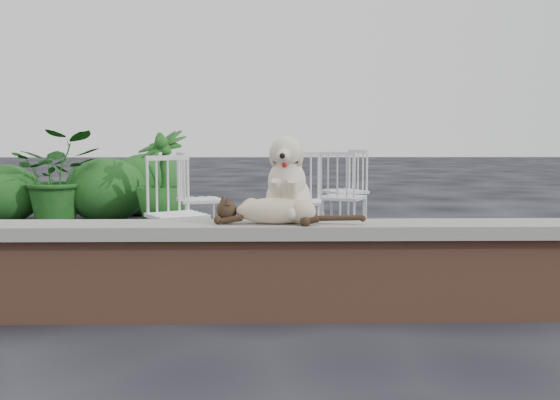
{
  "coord_description": "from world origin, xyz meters",
  "views": [
    {
      "loc": [
        -0.18,
        -3.91,
        1.11
      ],
      "look_at": [
        -0.1,
        0.2,
        0.7
      ],
      "focal_mm": 41.96,
      "sensor_mm": 36.0,
      "label": 1
    }
  ],
  "objects_px": {
    "dog": "(288,178)",
    "potted_plant_b": "(162,178)",
    "chair_c": "(343,196)",
    "chair_e": "(200,198)",
    "chair_a": "(177,213)",
    "potted_plant_a": "(59,176)",
    "cat": "(276,209)",
    "chair_d": "(344,190)",
    "chair_b": "(300,200)"
  },
  "relations": [
    {
      "from": "dog",
      "to": "potted_plant_b",
      "type": "xyz_separation_m",
      "value": [
        -1.44,
        4.12,
        -0.26
      ]
    },
    {
      "from": "chair_c",
      "to": "chair_e",
      "type": "relative_size",
      "value": 1.0
    },
    {
      "from": "dog",
      "to": "chair_a",
      "type": "bearing_deg",
      "value": 133.37
    },
    {
      "from": "chair_e",
      "to": "potted_plant_a",
      "type": "height_order",
      "value": "potted_plant_a"
    },
    {
      "from": "cat",
      "to": "potted_plant_a",
      "type": "height_order",
      "value": "potted_plant_a"
    },
    {
      "from": "potted_plant_a",
      "to": "dog",
      "type": "bearing_deg",
      "value": -57.54
    },
    {
      "from": "chair_e",
      "to": "cat",
      "type": "bearing_deg",
      "value": 177.39
    },
    {
      "from": "cat",
      "to": "chair_a",
      "type": "bearing_deg",
      "value": 128.24
    },
    {
      "from": "chair_e",
      "to": "potted_plant_b",
      "type": "bearing_deg",
      "value": 5.01
    },
    {
      "from": "dog",
      "to": "chair_d",
      "type": "relative_size",
      "value": 0.57
    },
    {
      "from": "potted_plant_a",
      "to": "potted_plant_b",
      "type": "xyz_separation_m",
      "value": [
        1.37,
        -0.31,
        -0.0
      ]
    },
    {
      "from": "cat",
      "to": "potted_plant_b",
      "type": "height_order",
      "value": "potted_plant_b"
    },
    {
      "from": "chair_a",
      "to": "chair_e",
      "type": "bearing_deg",
      "value": 58.02
    },
    {
      "from": "cat",
      "to": "chair_d",
      "type": "xyz_separation_m",
      "value": [
        0.86,
        3.76,
        -0.2
      ]
    },
    {
      "from": "dog",
      "to": "chair_a",
      "type": "xyz_separation_m",
      "value": [
        -0.87,
        1.32,
        -0.38
      ]
    },
    {
      "from": "chair_c",
      "to": "chair_e",
      "type": "bearing_deg",
      "value": 33.24
    },
    {
      "from": "chair_b",
      "to": "chair_e",
      "type": "height_order",
      "value": "same"
    },
    {
      "from": "chair_b",
      "to": "chair_c",
      "type": "xyz_separation_m",
      "value": [
        0.47,
        0.46,
        0.0
      ]
    },
    {
      "from": "chair_a",
      "to": "chair_e",
      "type": "xyz_separation_m",
      "value": [
        0.06,
        1.29,
        0.0
      ]
    },
    {
      "from": "cat",
      "to": "chair_b",
      "type": "relative_size",
      "value": 1.12
    },
    {
      "from": "chair_c",
      "to": "chair_e",
      "type": "distance_m",
      "value": 1.51
    },
    {
      "from": "potted_plant_a",
      "to": "chair_c",
      "type": "bearing_deg",
      "value": -24.17
    },
    {
      "from": "potted_plant_b",
      "to": "cat",
      "type": "bearing_deg",
      "value": -72.31
    },
    {
      "from": "chair_b",
      "to": "chair_c",
      "type": "height_order",
      "value": "same"
    },
    {
      "from": "chair_c",
      "to": "potted_plant_a",
      "type": "bearing_deg",
      "value": -0.52
    },
    {
      "from": "cat",
      "to": "chair_a",
      "type": "height_order",
      "value": "chair_a"
    },
    {
      "from": "cat",
      "to": "potted_plant_a",
      "type": "distance_m",
      "value": 5.33
    },
    {
      "from": "dog",
      "to": "cat",
      "type": "relative_size",
      "value": 0.51
    },
    {
      "from": "cat",
      "to": "chair_d",
      "type": "distance_m",
      "value": 3.86
    },
    {
      "from": "dog",
      "to": "chair_b",
      "type": "distance_m",
      "value": 2.44
    },
    {
      "from": "chair_c",
      "to": "chair_b",
      "type": "bearing_deg",
      "value": 67.73
    },
    {
      "from": "chair_e",
      "to": "potted_plant_b",
      "type": "relative_size",
      "value": 0.8
    },
    {
      "from": "chair_c",
      "to": "chair_e",
      "type": "height_order",
      "value": "same"
    },
    {
      "from": "dog",
      "to": "cat",
      "type": "xyz_separation_m",
      "value": [
        -0.08,
        -0.15,
        -0.18
      ]
    },
    {
      "from": "chair_d",
      "to": "potted_plant_b",
      "type": "height_order",
      "value": "potted_plant_b"
    },
    {
      "from": "chair_a",
      "to": "chair_d",
      "type": "bearing_deg",
      "value": 24.83
    },
    {
      "from": "chair_d",
      "to": "chair_a",
      "type": "distance_m",
      "value": 2.82
    },
    {
      "from": "chair_b",
      "to": "potted_plant_a",
      "type": "xyz_separation_m",
      "value": [
        -3.01,
        2.02,
        0.12
      ]
    },
    {
      "from": "dog",
      "to": "potted_plant_a",
      "type": "xyz_separation_m",
      "value": [
        -2.81,
        4.42,
        -0.26
      ]
    },
    {
      "from": "cat",
      "to": "chair_c",
      "type": "height_order",
      "value": "chair_c"
    },
    {
      "from": "chair_a",
      "to": "chair_b",
      "type": "bearing_deg",
      "value": 15.93
    },
    {
      "from": "chair_d",
      "to": "chair_a",
      "type": "relative_size",
      "value": 1.0
    },
    {
      "from": "cat",
      "to": "chair_b",
      "type": "distance_m",
      "value": 2.57
    },
    {
      "from": "chair_c",
      "to": "potted_plant_a",
      "type": "relative_size",
      "value": 0.8
    },
    {
      "from": "cat",
      "to": "chair_e",
      "type": "xyz_separation_m",
      "value": [
        -0.74,
        2.76,
        -0.2
      ]
    },
    {
      "from": "chair_d",
      "to": "chair_e",
      "type": "distance_m",
      "value": 1.88
    },
    {
      "from": "cat",
      "to": "chair_d",
      "type": "relative_size",
      "value": 1.12
    },
    {
      "from": "dog",
      "to": "cat",
      "type": "distance_m",
      "value": 0.25
    },
    {
      "from": "dog",
      "to": "chair_b",
      "type": "relative_size",
      "value": 0.57
    },
    {
      "from": "chair_a",
      "to": "chair_e",
      "type": "height_order",
      "value": "same"
    }
  ]
}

